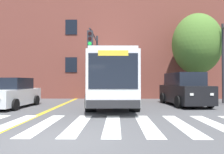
% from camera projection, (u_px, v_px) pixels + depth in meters
% --- Properties ---
extents(ground_plane, '(120.00, 120.00, 0.00)m').
position_uv_depth(ground_plane, '(51.00, 142.00, 5.86)').
color(ground_plane, '#4C4C4F').
extents(crosswalk, '(17.23, 4.20, 0.01)m').
position_uv_depth(crosswalk, '(61.00, 124.00, 8.18)').
color(crosswalk, white).
rests_on(crosswalk, ground).
extents(lane_line_yellow_inner, '(0.12, 36.00, 0.01)m').
position_uv_depth(lane_line_yellow_inner, '(79.00, 97.00, 22.21)').
color(lane_line_yellow_inner, gold).
rests_on(lane_line_yellow_inner, ground).
extents(lane_line_yellow_outer, '(0.12, 36.00, 0.01)m').
position_uv_depth(lane_line_yellow_outer, '(81.00, 97.00, 22.21)').
color(lane_line_yellow_outer, gold).
rests_on(lane_line_yellow_outer, ground).
extents(city_bus, '(3.08, 11.14, 3.23)m').
position_uv_depth(city_bus, '(112.00, 79.00, 15.02)').
color(city_bus, white).
rests_on(city_bus, ground).
extents(car_white_near_lane, '(2.23, 4.58, 1.83)m').
position_uv_depth(car_white_near_lane, '(13.00, 94.00, 13.45)').
color(car_white_near_lane, white).
rests_on(car_white_near_lane, ground).
extents(car_black_far_lane, '(2.55, 5.05, 2.19)m').
position_uv_depth(car_black_far_lane, '(184.00, 90.00, 14.65)').
color(car_black_far_lane, black).
rests_on(car_black_far_lane, ground).
extents(car_navy_behind_bus, '(2.21, 4.73, 2.09)m').
position_uv_depth(car_navy_behind_bus, '(124.00, 87.00, 24.67)').
color(car_navy_behind_bus, navy).
rests_on(car_navy_behind_bus, ground).
extents(traffic_light_overhead, '(0.34, 4.53, 5.26)m').
position_uv_depth(traffic_light_overhead, '(94.00, 54.00, 15.55)').
color(traffic_light_overhead, '#28282D').
rests_on(traffic_light_overhead, ground).
extents(street_tree_curbside_large, '(5.16, 5.21, 7.17)m').
position_uv_depth(street_tree_curbside_large, '(197.00, 45.00, 17.91)').
color(street_tree_curbside_large, '#4C3D2D').
rests_on(street_tree_curbside_large, ground).
extents(building_facade, '(39.63, 8.13, 12.60)m').
position_uv_depth(building_facade, '(79.00, 39.00, 24.36)').
color(building_facade, brown).
rests_on(building_facade, ground).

